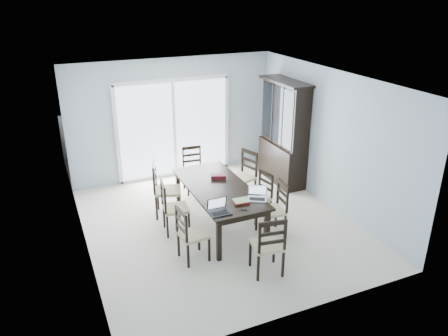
{
  "coord_description": "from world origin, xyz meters",
  "views": [
    {
      "loc": [
        -2.64,
        -6.28,
        3.94
      ],
      "look_at": [
        0.1,
        0.0,
        1.08
      ],
      "focal_mm": 35.0,
      "sensor_mm": 36.0,
      "label": 1
    }
  ],
  "objects_px": {
    "chair_left_mid": "(170,202)",
    "chair_left_near": "(188,229)",
    "cell_phone": "(244,210)",
    "hot_tub": "(125,149)",
    "dining_table": "(219,191)",
    "laptop_silver": "(257,197)",
    "china_hutch": "(284,134)",
    "laptop_dark": "(220,211)",
    "chair_right_far": "(245,170)",
    "chair_end_far": "(193,164)",
    "chair_right_near": "(276,203)",
    "chair_end_near": "(269,240)",
    "game_box": "(218,176)",
    "chair_right_mid": "(261,191)",
    "chair_left_far": "(162,184)"
  },
  "relations": [
    {
      "from": "chair_end_far",
      "to": "hot_tub",
      "type": "height_order",
      "value": "chair_end_far"
    },
    {
      "from": "dining_table",
      "to": "chair_right_far",
      "type": "xyz_separation_m",
      "value": [
        0.9,
        0.79,
        -0.07
      ]
    },
    {
      "from": "chair_end_far",
      "to": "game_box",
      "type": "bearing_deg",
      "value": 97.16
    },
    {
      "from": "chair_right_near",
      "to": "chair_end_far",
      "type": "relative_size",
      "value": 1.02
    },
    {
      "from": "chair_right_far",
      "to": "chair_end_far",
      "type": "relative_size",
      "value": 1.07
    },
    {
      "from": "dining_table",
      "to": "laptop_silver",
      "type": "height_order",
      "value": "laptop_silver"
    },
    {
      "from": "chair_left_far",
      "to": "laptop_dark",
      "type": "distance_m",
      "value": 1.74
    },
    {
      "from": "cell_phone",
      "to": "hot_tub",
      "type": "bearing_deg",
      "value": 124.9
    },
    {
      "from": "dining_table",
      "to": "laptop_silver",
      "type": "bearing_deg",
      "value": -61.54
    },
    {
      "from": "chair_left_near",
      "to": "cell_phone",
      "type": "relative_size",
      "value": 10.94
    },
    {
      "from": "china_hutch",
      "to": "cell_phone",
      "type": "xyz_separation_m",
      "value": [
        -1.99,
        -2.19,
        -0.32
      ]
    },
    {
      "from": "game_box",
      "to": "chair_left_near",
      "type": "bearing_deg",
      "value": -130.78
    },
    {
      "from": "chair_end_near",
      "to": "hot_tub",
      "type": "distance_m",
      "value": 5.09
    },
    {
      "from": "chair_left_mid",
      "to": "chair_left_near",
      "type": "bearing_deg",
      "value": 6.88
    },
    {
      "from": "chair_left_mid",
      "to": "chair_end_far",
      "type": "height_order",
      "value": "chair_left_mid"
    },
    {
      "from": "laptop_dark",
      "to": "laptop_silver",
      "type": "xyz_separation_m",
      "value": [
        0.73,
        0.19,
        -0.0
      ]
    },
    {
      "from": "china_hutch",
      "to": "chair_end_near",
      "type": "relative_size",
      "value": 1.97
    },
    {
      "from": "chair_right_mid",
      "to": "hot_tub",
      "type": "height_order",
      "value": "chair_right_mid"
    },
    {
      "from": "chair_end_far",
      "to": "chair_end_near",
      "type": "bearing_deg",
      "value": 95.13
    },
    {
      "from": "chair_end_near",
      "to": "laptop_silver",
      "type": "bearing_deg",
      "value": 82.41
    },
    {
      "from": "chair_right_far",
      "to": "chair_end_far",
      "type": "height_order",
      "value": "chair_right_far"
    },
    {
      "from": "dining_table",
      "to": "cell_phone",
      "type": "xyz_separation_m",
      "value": [
        0.03,
        -0.94,
        0.08
      ]
    },
    {
      "from": "chair_left_mid",
      "to": "chair_right_far",
      "type": "relative_size",
      "value": 0.95
    },
    {
      "from": "chair_end_far",
      "to": "cell_phone",
      "type": "height_order",
      "value": "chair_end_far"
    },
    {
      "from": "chair_left_mid",
      "to": "cell_phone",
      "type": "height_order",
      "value": "chair_left_mid"
    },
    {
      "from": "laptop_dark",
      "to": "chair_right_near",
      "type": "bearing_deg",
      "value": 13.0
    },
    {
      "from": "chair_right_near",
      "to": "game_box",
      "type": "xyz_separation_m",
      "value": [
        -0.65,
        0.98,
        0.21
      ]
    },
    {
      "from": "chair_right_mid",
      "to": "laptop_dark",
      "type": "relative_size",
      "value": 3.18
    },
    {
      "from": "chair_right_far",
      "to": "chair_left_mid",
      "type": "bearing_deg",
      "value": 91.75
    },
    {
      "from": "china_hutch",
      "to": "chair_right_near",
      "type": "relative_size",
      "value": 2.02
    },
    {
      "from": "chair_left_far",
      "to": "laptop_silver",
      "type": "distance_m",
      "value": 1.9
    },
    {
      "from": "china_hutch",
      "to": "chair_left_near",
      "type": "relative_size",
      "value": 2.1
    },
    {
      "from": "chair_left_far",
      "to": "laptop_dark",
      "type": "xyz_separation_m",
      "value": [
        0.44,
        -1.67,
        0.17
      ]
    },
    {
      "from": "chair_right_near",
      "to": "chair_end_far",
      "type": "bearing_deg",
      "value": 22.77
    },
    {
      "from": "chair_right_near",
      "to": "cell_phone",
      "type": "bearing_deg",
      "value": 117.02
    },
    {
      "from": "chair_left_near",
      "to": "chair_right_far",
      "type": "distance_m",
      "value": 2.38
    },
    {
      "from": "chair_end_near",
      "to": "chair_right_near",
      "type": "bearing_deg",
      "value": 64.7
    },
    {
      "from": "chair_right_near",
      "to": "laptop_dark",
      "type": "bearing_deg",
      "value": 108.18
    },
    {
      "from": "china_hutch",
      "to": "chair_right_mid",
      "type": "relative_size",
      "value": 2.16
    },
    {
      "from": "hot_tub",
      "to": "cell_phone",
      "type": "bearing_deg",
      "value": -77.37
    },
    {
      "from": "chair_right_mid",
      "to": "chair_end_far",
      "type": "xyz_separation_m",
      "value": [
        -0.72,
        1.64,
        0.03
      ]
    },
    {
      "from": "laptop_silver",
      "to": "game_box",
      "type": "distance_m",
      "value": 1.07
    },
    {
      "from": "china_hutch",
      "to": "hot_tub",
      "type": "relative_size",
      "value": 1.19
    },
    {
      "from": "chair_left_near",
      "to": "chair_right_mid",
      "type": "bearing_deg",
      "value": 108.79
    },
    {
      "from": "chair_end_near",
      "to": "hot_tub",
      "type": "relative_size",
      "value": 0.6
    },
    {
      "from": "chair_end_far",
      "to": "laptop_silver",
      "type": "height_order",
      "value": "chair_end_far"
    },
    {
      "from": "dining_table",
      "to": "laptop_silver",
      "type": "relative_size",
      "value": 5.83
    },
    {
      "from": "china_hutch",
      "to": "game_box",
      "type": "height_order",
      "value": "china_hutch"
    },
    {
      "from": "chair_left_far",
      "to": "laptop_dark",
      "type": "bearing_deg",
      "value": 33.86
    },
    {
      "from": "chair_right_mid",
      "to": "game_box",
      "type": "xyz_separation_m",
      "value": [
        -0.67,
        0.39,
        0.25
      ]
    }
  ]
}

